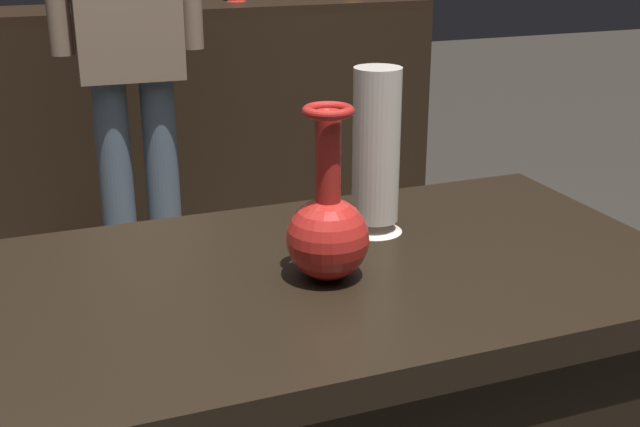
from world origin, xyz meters
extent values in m
cube|color=black|center=(0.00, 0.00, 0.78)|extent=(1.20, 0.64, 0.05)
cube|color=black|center=(0.00, 2.20, 0.47)|extent=(2.60, 0.40, 0.95)
cube|color=black|center=(0.00, 2.20, 0.97)|extent=(2.60, 0.40, 0.04)
sphere|color=red|center=(0.01, -0.03, 0.86)|extent=(0.13, 0.13, 0.13)
cylinder|color=red|center=(0.01, -0.03, 0.99)|extent=(0.04, 0.04, 0.14)
torus|color=red|center=(0.01, -0.03, 1.06)|extent=(0.08, 0.08, 0.02)
cone|color=silver|center=(0.16, 0.12, 0.81)|extent=(0.10, 0.10, 0.02)
cylinder|color=silver|center=(0.16, 0.12, 0.96)|extent=(0.08, 0.08, 0.27)
cylinder|color=slate|center=(0.04, 1.52, 0.42)|extent=(0.11, 0.11, 0.84)
cylinder|color=slate|center=(-0.11, 1.52, 0.42)|extent=(0.11, 0.11, 0.84)
camera|label=1|loc=(-0.42, -1.11, 1.33)|focal=46.37mm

